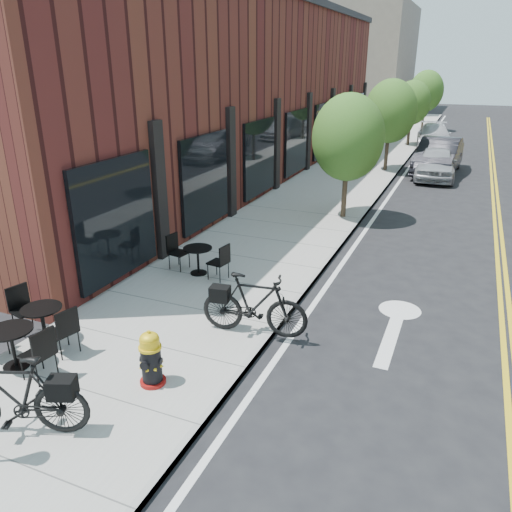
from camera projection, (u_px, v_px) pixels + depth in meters
The scene contains 17 objects.
ground at pixel (246, 374), 8.16m from camera, with size 120.00×120.00×0.00m, color black.
sidewalk_near at pixel (310, 206), 17.44m from camera, with size 4.00×70.00×0.12m, color #9E9B93.
building_near at pixel (240, 93), 21.25m from camera, with size 5.00×28.00×7.00m, color #4B1A18.
bg_building_left at pixel (367, 59), 50.40m from camera, with size 8.00×14.00×10.00m, color #726656.
tree_near_a at pixel (348, 138), 15.14m from camera, with size 2.20×2.20×3.81m.
tree_near_b at pixel (390, 111), 21.96m from camera, with size 2.30×2.30×3.98m.
tree_near_c at pixel (412, 103), 28.89m from camera, with size 2.10×2.10×3.67m.
tree_near_d at pixel (426, 91), 35.65m from camera, with size 2.40×2.40×4.11m.
fire_hydrant at pixel (151, 359), 7.57m from camera, with size 0.46×0.46×0.92m.
bicycle_left at pixel (15, 396), 6.49m from camera, with size 0.55×1.95×1.17m, color black.
bicycle_right at pixel (254, 305), 8.92m from camera, with size 0.55×1.95×1.17m, color black.
bistro_set_a at pixel (12, 342), 7.98m from camera, with size 1.69×0.80×0.90m.
bistro_set_b at pixel (43, 320), 8.72m from camera, with size 1.65×0.85×0.87m.
bistro_set_c at pixel (198, 257), 11.56m from camera, with size 1.59×0.77×0.84m.
parked_car_a at pixel (436, 163), 21.55m from camera, with size 1.62×4.03×1.37m, color #9EA1A6.
parked_car_b at pixel (438, 156), 22.51m from camera, with size 1.66×4.76×1.57m, color black.
parked_car_c at pixel (434, 136), 29.46m from camera, with size 1.85×4.55×1.32m, color #BCBCC1.
Camera 1 is at (2.85, -6.28, 4.77)m, focal length 35.00 mm.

